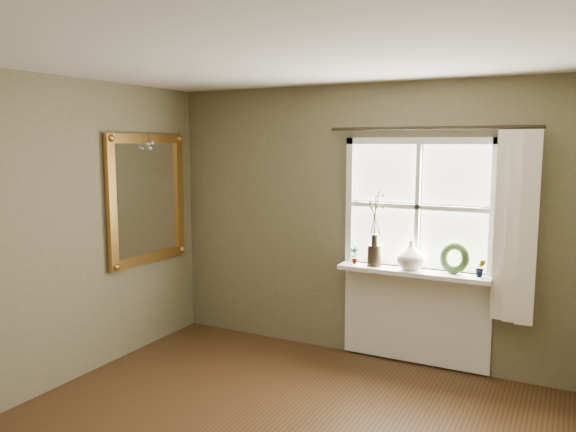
% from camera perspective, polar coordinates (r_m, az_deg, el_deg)
% --- Properties ---
extents(ceiling, '(4.50, 4.50, 0.00)m').
position_cam_1_polar(ceiling, '(3.36, -6.06, 16.77)').
color(ceiling, silver).
rests_on(ceiling, ground).
extents(wall_back, '(4.00, 0.10, 2.60)m').
position_cam_1_polar(wall_back, '(5.44, 7.56, -0.56)').
color(wall_back, '#6B6346').
rests_on(wall_back, ground).
extents(wall_left, '(0.10, 4.50, 2.60)m').
position_cam_1_polar(wall_left, '(4.82, -26.68, -2.35)').
color(wall_left, '#6B6346').
rests_on(wall_left, ground).
extents(window_frame, '(1.36, 0.06, 1.24)m').
position_cam_1_polar(window_frame, '(5.19, 13.05, 0.93)').
color(window_frame, white).
rests_on(window_frame, wall_back).
extents(window_sill, '(1.36, 0.26, 0.04)m').
position_cam_1_polar(window_sill, '(5.18, 12.56, -5.58)').
color(window_sill, white).
rests_on(window_sill, wall_back).
extents(window_apron, '(1.36, 0.04, 0.88)m').
position_cam_1_polar(window_apron, '(5.40, 12.73, -9.88)').
color(window_apron, white).
rests_on(window_apron, ground).
extents(dark_jug, '(0.17, 0.17, 0.20)m').
position_cam_1_polar(dark_jug, '(5.26, 8.77, -3.98)').
color(dark_jug, black).
rests_on(dark_jug, window_sill).
extents(cream_vase, '(0.30, 0.30, 0.26)m').
position_cam_1_polar(cream_vase, '(5.16, 12.35, -3.92)').
color(cream_vase, silver).
rests_on(cream_vase, window_sill).
extents(wreath, '(0.30, 0.20, 0.28)m').
position_cam_1_polar(wreath, '(5.12, 16.53, -4.45)').
color(wreath, '#2B411D').
rests_on(wreath, window_sill).
extents(potted_plant_left, '(0.09, 0.07, 0.16)m').
position_cam_1_polar(potted_plant_left, '(5.33, 6.75, -3.98)').
color(potted_plant_left, '#2B411D').
rests_on(potted_plant_left, window_sill).
extents(potted_plant_right, '(0.10, 0.09, 0.15)m').
position_cam_1_polar(potted_plant_right, '(5.05, 18.99, -5.03)').
color(potted_plant_right, '#2B411D').
rests_on(potted_plant_right, window_sill).
extents(curtain, '(0.36, 0.12, 1.59)m').
position_cam_1_polar(curtain, '(4.97, 22.15, -1.06)').
color(curtain, white).
rests_on(curtain, wall_back).
extents(curtain_rod, '(1.84, 0.03, 0.03)m').
position_cam_1_polar(curtain_rod, '(5.08, 14.23, 8.66)').
color(curtain_rod, black).
rests_on(curtain_rod, wall_back).
extents(gilt_mirror, '(0.10, 1.07, 1.28)m').
position_cam_1_polar(gilt_mirror, '(5.73, -14.09, 1.75)').
color(gilt_mirror, white).
rests_on(gilt_mirror, wall_left).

